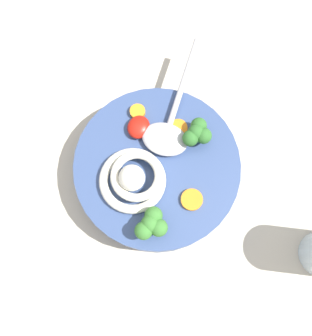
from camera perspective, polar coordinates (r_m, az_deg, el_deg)
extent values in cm
cube|color=#BCB29E|center=(57.35, -3.01, -0.07)|extent=(105.70, 105.70, 3.46)
cylinder|color=#334775|center=(52.74, 0.00, -0.66)|extent=(21.63, 21.63, 5.11)
cylinder|color=#B27A33|center=(52.54, 0.00, -0.61)|extent=(19.04, 19.04, 4.70)
torus|color=silver|center=(49.38, -3.43, -1.82)|extent=(8.47, 8.47, 1.17)
torus|color=silver|center=(48.52, -2.85, -1.16)|extent=(9.07, 9.07, 1.05)
sphere|color=silver|center=(47.90, -3.54, -1.44)|extent=(3.28, 3.28, 3.28)
ellipsoid|color=#B7B7BC|center=(50.48, 1.29, 4.20)|extent=(4.86, 6.33, 1.60)
cylinder|color=#B7B7BC|center=(53.21, 3.72, 11.54)|extent=(15.02, 1.99, 0.80)
ellipsoid|color=#B2190F|center=(51.13, -2.54, 5.96)|extent=(3.21, 2.89, 1.45)
cylinder|color=#7A9E60|center=(51.08, 5.65, 4.59)|extent=(1.06, 1.06, 1.13)
sphere|color=#2D6628|center=(49.56, 5.82, 5.17)|extent=(2.08, 2.08, 2.08)
sphere|color=#2D6628|center=(50.10, 6.22, 6.13)|extent=(2.08, 2.08, 2.08)
sphere|color=#2D6628|center=(49.36, 5.02, 4.33)|extent=(2.08, 2.08, 2.08)
sphere|color=#2D6628|center=(49.69, 6.93, 4.67)|extent=(2.08, 2.08, 2.08)
cylinder|color=#7A9E60|center=(48.44, -0.85, -8.32)|extent=(1.12, 1.12, 1.20)
sphere|color=#38752D|center=(46.74, -0.88, -8.12)|extent=(2.21, 2.21, 2.21)
sphere|color=#38752D|center=(47.05, -0.36, -6.90)|extent=(2.21, 2.21, 2.21)
sphere|color=#38752D|center=(46.79, -1.81, -9.08)|extent=(2.21, 2.21, 2.21)
sphere|color=#38752D|center=(46.86, 0.39, -8.64)|extent=(2.21, 2.21, 2.21)
cylinder|color=orange|center=(52.28, -2.69, 8.16)|extent=(2.02, 2.02, 0.73)
cylinder|color=orange|center=(49.38, 5.22, -4.60)|extent=(2.76, 2.76, 0.53)
cylinder|color=orange|center=(51.53, 3.26, 5.78)|extent=(2.38, 2.38, 0.65)
cube|color=white|center=(56.65, -18.35, -21.45)|extent=(15.74, 15.20, 0.80)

